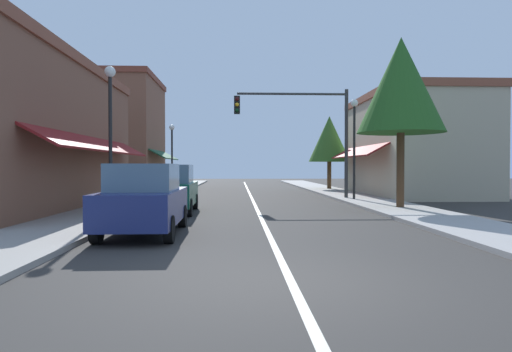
{
  "coord_description": "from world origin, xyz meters",
  "views": [
    {
      "loc": [
        -0.79,
        -6.51,
        1.7
      ],
      "look_at": [
        0.0,
        12.63,
        1.31
      ],
      "focal_mm": 32.06,
      "sensor_mm": 36.0,
      "label": 1
    }
  ],
  "objects": [
    {
      "name": "ground_plane",
      "position": [
        0.0,
        18.0,
        0.0
      ],
      "size": [
        80.0,
        80.0,
        0.0
      ],
      "primitive_type": "plane",
      "color": "#33302D"
    },
    {
      "name": "lane_center_stripe",
      "position": [
        0.0,
        18.0,
        0.0
      ],
      "size": [
        0.14,
        52.0,
        0.01
      ],
      "primitive_type": "cube",
      "color": "silver",
      "rests_on": "ground"
    },
    {
      "name": "street_lamp_left_near",
      "position": [
        -4.98,
        8.8,
        3.36
      ],
      "size": [
        0.36,
        0.36,
        5.02
      ],
      "color": "black",
      "rests_on": "ground"
    },
    {
      "name": "parked_car_second_left",
      "position": [
        -3.23,
        10.35,
        0.88
      ],
      "size": [
        1.84,
        4.13,
        1.77
      ],
      "rotation": [
        0.0,
        0.0,
        0.02
      ],
      "color": "#0F4C33",
      "rests_on": "ground"
    },
    {
      "name": "sidewalk_right",
      "position": [
        5.5,
        18.0,
        0.06
      ],
      "size": [
        2.6,
        56.0,
        0.12
      ],
      "primitive_type": "cube",
      "color": "#A39E99",
      "rests_on": "ground"
    },
    {
      "name": "sidewalk_left",
      "position": [
        -5.5,
        18.0,
        0.06
      ],
      "size": [
        2.6,
        56.0,
        0.12
      ],
      "primitive_type": "cube",
      "color": "gray",
      "rests_on": "ground"
    },
    {
      "name": "storefront_right_block",
      "position": [
        9.57,
        20.0,
        2.99
      ],
      "size": [
        6.87,
        10.2,
        5.96
      ],
      "color": "#BCAD8E",
      "rests_on": "ground"
    },
    {
      "name": "traffic_signal_mast_arm",
      "position": [
        2.75,
        16.59,
        3.91
      ],
      "size": [
        5.83,
        0.5,
        5.65
      ],
      "color": "#333333",
      "rests_on": "ground"
    },
    {
      "name": "storefront_left_block",
      "position": [
        -9.2,
        12.0,
        3.0
      ],
      "size": [
        6.13,
        14.2,
        6.0
      ],
      "color": "brown",
      "rests_on": "ground"
    },
    {
      "name": "street_lamp_right_mid",
      "position": [
        4.94,
        15.6,
        3.34
      ],
      "size": [
        0.36,
        0.36,
        4.99
      ],
      "color": "black",
      "rests_on": "ground"
    },
    {
      "name": "tree_right_far",
      "position": [
        5.87,
        26.23,
        3.69
      ],
      "size": [
        2.98,
        2.98,
        5.35
      ],
      "color": "#4C331E",
      "rests_on": "ground"
    },
    {
      "name": "street_lamp_left_far",
      "position": [
        -5.1,
        23.97,
        3.05
      ],
      "size": [
        0.36,
        0.36,
        4.49
      ],
      "color": "black",
      "rests_on": "ground"
    },
    {
      "name": "tree_right_near",
      "position": [
        5.6,
        11.11,
        4.86
      ],
      "size": [
        3.39,
        3.39,
        6.75
      ],
      "color": "#4C331E",
      "rests_on": "ground"
    },
    {
      "name": "storefront_far_left",
      "position": [
        -9.37,
        28.0,
        4.17
      ],
      "size": [
        6.45,
        8.2,
        8.34
      ],
      "color": "brown",
      "rests_on": "ground"
    },
    {
      "name": "parked_car_nearest_left",
      "position": [
        -3.1,
        4.94,
        0.88
      ],
      "size": [
        1.82,
        4.12,
        1.77
      ],
      "rotation": [
        0.0,
        0.0,
        0.01
      ],
      "color": "navy",
      "rests_on": "ground"
    }
  ]
}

